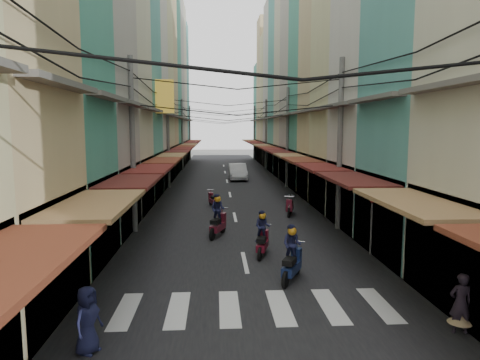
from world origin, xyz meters
name	(u,v)px	position (x,y,z in m)	size (l,w,h in m)	color
ground	(242,248)	(0.00, 0.00, 0.00)	(160.00, 160.00, 0.00)	slate
road	(228,184)	(0.00, 20.00, 0.01)	(10.00, 80.00, 0.02)	black
sidewalk_left	(153,184)	(-6.50, 20.00, 0.03)	(3.00, 80.00, 0.06)	gray
sidewalk_right	(301,183)	(6.50, 20.00, 0.03)	(3.00, 80.00, 0.06)	gray
crosswalk	(255,308)	(0.00, -6.00, 0.03)	(7.55, 2.40, 0.01)	silver
building_row_left	(124,63)	(-7.92, 16.56, 9.78)	(7.80, 67.67, 23.70)	beige
building_row_right	(330,70)	(7.92, 16.45, 9.41)	(7.80, 68.98, 22.59)	teal
utility_poles	(229,105)	(0.00, 15.01, 6.59)	(10.20, 66.13, 8.20)	slate
white_car	(238,180)	(1.05, 23.25, 0.00)	(5.40, 2.12, 1.90)	silver
bicycle	(451,268)	(7.26, -3.00, 0.00)	(0.55, 1.46, 1.01)	black
moving_scooters	(253,229)	(0.55, 0.89, 0.55)	(4.70, 14.95, 1.93)	black
parked_scooters	(392,262)	(4.81, -3.65, 0.47)	(12.97, 13.98, 0.99)	black
pedestrians	(138,217)	(-4.49, 1.63, 0.99)	(12.59, 18.45, 2.12)	black
market_umbrella	(480,215)	(7.20, -4.50, 2.20)	(2.37, 2.37, 2.50)	#B2B2B7
traffic_sign	(372,207)	(4.94, -1.31, 1.89)	(0.10, 0.58, 2.63)	slate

